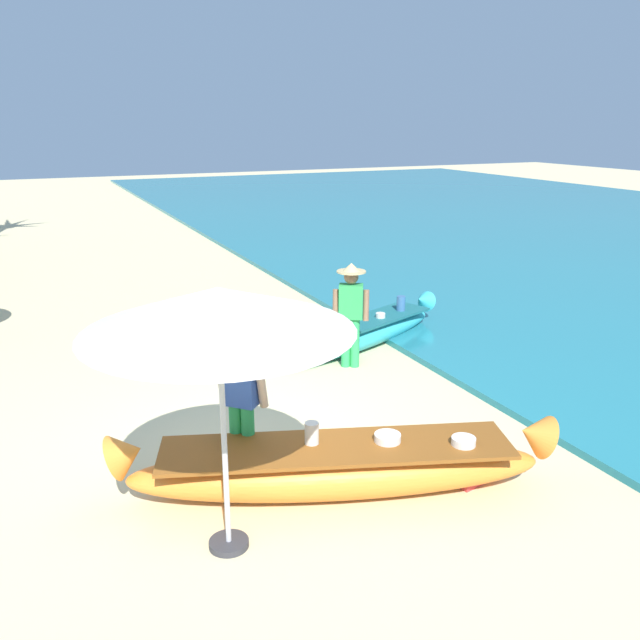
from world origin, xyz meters
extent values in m
plane|color=beige|center=(0.00, 0.00, 0.00)|extent=(80.00, 80.00, 0.00)
cube|color=teal|center=(15.26, 8.00, 0.05)|extent=(24.00, 56.00, 0.10)
ellipsoid|color=orange|center=(0.42, -1.34, 0.26)|extent=(4.24, 2.09, 0.52)
cone|color=orange|center=(-1.53, -0.67, 0.57)|extent=(0.55, 0.58, 0.53)
cone|color=orange|center=(2.37, -2.00, 0.57)|extent=(0.55, 0.58, 0.53)
cube|color=brown|center=(0.42, -1.34, 0.52)|extent=(3.61, 1.89, 0.04)
cylinder|color=silver|center=(1.60, -1.85, 0.57)|extent=(0.25, 0.25, 0.10)
cylinder|color=silver|center=(0.94, -1.46, 0.57)|extent=(0.27, 0.27, 0.10)
cylinder|color=silver|center=(0.22, -1.18, 0.64)|extent=(0.15, 0.15, 0.25)
ellipsoid|color=#33B2BC|center=(2.75, 2.57, 0.21)|extent=(3.65, 1.97, 0.43)
cone|color=#33B2BC|center=(1.09, 1.90, 0.48)|extent=(0.51, 0.50, 0.46)
cone|color=#33B2BC|center=(4.41, 3.24, 0.48)|extent=(0.51, 0.50, 0.46)
cube|color=#1C6267|center=(2.75, 2.57, 0.43)|extent=(3.11, 1.76, 0.04)
cylinder|color=#386699|center=(3.75, 2.92, 0.56)|extent=(0.15, 0.15, 0.28)
cylinder|color=silver|center=(3.20, 2.68, 0.48)|extent=(0.16, 0.16, 0.10)
cylinder|color=silver|center=(2.55, 2.52, 0.48)|extent=(0.19, 0.19, 0.10)
cylinder|color=#2D2D33|center=(2.10, 2.31, 0.48)|extent=(0.24, 0.24, 0.10)
cylinder|color=green|center=(2.27, 1.83, 0.39)|extent=(0.14, 0.14, 0.78)
cylinder|color=green|center=(2.15, 1.90, 0.39)|extent=(0.14, 0.14, 0.78)
cube|color=green|center=(2.21, 1.87, 1.05)|extent=(0.42, 0.37, 0.52)
cylinder|color=brown|center=(2.40, 1.74, 1.00)|extent=(0.17, 0.21, 0.48)
cylinder|color=brown|center=(2.00, 1.96, 1.00)|extent=(0.17, 0.21, 0.48)
sphere|color=brown|center=(2.21, 1.87, 1.43)|extent=(0.22, 0.22, 0.22)
cylinder|color=tan|center=(2.21, 1.87, 1.51)|extent=(0.44, 0.44, 0.02)
cone|color=tan|center=(2.21, 1.87, 1.58)|extent=(0.26, 0.26, 0.12)
cylinder|color=green|center=(-0.40, -0.60, 0.43)|extent=(0.14, 0.14, 0.86)
cylinder|color=green|center=(-0.30, -0.70, 0.43)|extent=(0.14, 0.14, 0.86)
cube|color=#3356B2|center=(-0.35, -0.65, 1.16)|extent=(0.41, 0.41, 0.59)
cylinder|color=beige|center=(-0.50, -0.48, 1.11)|extent=(0.20, 0.20, 0.54)
cylinder|color=beige|center=(-0.18, -0.80, 1.11)|extent=(0.20, 0.20, 0.54)
sphere|color=beige|center=(-0.35, -0.65, 1.57)|extent=(0.22, 0.22, 0.22)
cylinder|color=#B7B7BC|center=(-0.85, -1.73, 1.19)|extent=(0.05, 0.05, 2.39)
cone|color=silver|center=(-0.85, -1.73, 2.22)|extent=(2.25, 2.25, 0.37)
cylinder|color=#333338|center=(-0.85, -1.73, 0.03)|extent=(0.36, 0.36, 0.06)
cube|color=#C63838|center=(1.83, -1.66, 0.19)|extent=(0.54, 0.46, 0.39)
camera|label=1|loc=(-2.24, -6.75, 3.69)|focal=37.37mm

